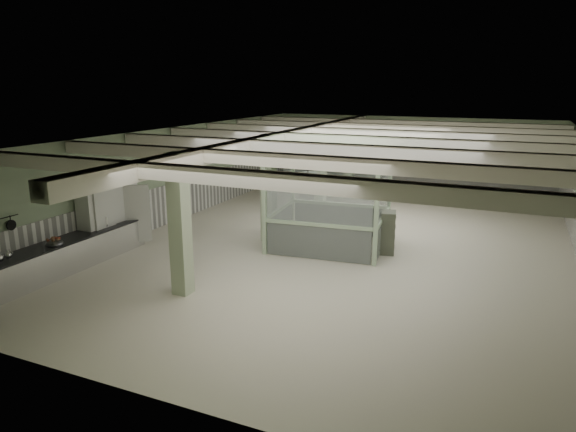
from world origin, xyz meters
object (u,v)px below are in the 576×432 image
at_px(guard_booth, 330,187).
at_px(filing_cabinet, 388,232).
at_px(prep_counter, 69,253).
at_px(walkin_cooler, 111,220).

relative_size(guard_booth, filing_cabinet, 2.96).
bearing_deg(prep_counter, guard_booth, 39.44).
height_order(prep_counter, filing_cabinet, filing_cabinet).
bearing_deg(filing_cabinet, guard_booth, 170.07).
bearing_deg(walkin_cooler, filing_cabinet, 21.89).
bearing_deg(filing_cabinet, walkin_cooler, -170.04).
distance_m(walkin_cooler, guard_booth, 7.06).
height_order(prep_counter, guard_booth, guard_booth).
distance_m(guard_booth, filing_cabinet, 2.32).
height_order(walkin_cooler, guard_booth, guard_booth).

